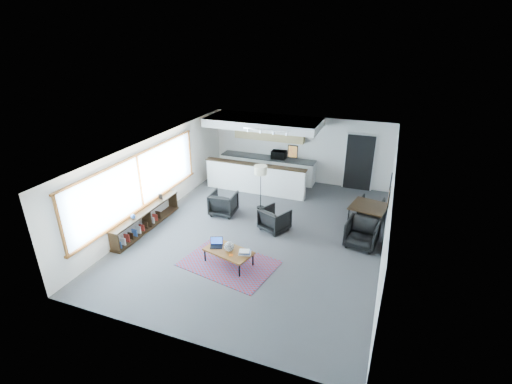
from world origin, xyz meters
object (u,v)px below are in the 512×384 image
(book_stack, at_px, (245,252))
(dining_chair_near, at_px, (362,234))
(laptop, at_px, (217,243))
(microwave, at_px, (279,154))
(floor_lamp, at_px, (261,172))
(armchair_left, at_px, (223,202))
(ceramic_pot, at_px, (229,247))
(armchair_right, at_px, (275,218))
(dining_table, at_px, (369,208))
(coffee_table, at_px, (229,251))
(dining_chair_far, at_px, (371,208))

(book_stack, relative_size, dining_chair_near, 0.50)
(laptop, bearing_deg, microwave, 70.26)
(laptop, distance_m, book_stack, 0.84)
(laptop, height_order, floor_lamp, floor_lamp)
(armchair_left, bearing_deg, ceramic_pot, 114.24)
(armchair_right, bearing_deg, ceramic_pot, 100.86)
(dining_table, relative_size, dining_chair_near, 1.62)
(armchair_left, relative_size, floor_lamp, 0.54)
(dining_table, bearing_deg, dining_chair_near, -93.73)
(laptop, xyz_separation_m, dining_table, (3.56, 2.92, 0.30))
(floor_lamp, bearing_deg, microwave, 94.16)
(coffee_table, xyz_separation_m, dining_chair_near, (3.11, 2.12, -0.01))
(laptop, distance_m, microwave, 5.90)
(ceramic_pot, bearing_deg, armchair_left, 118.26)
(dining_table, xyz_separation_m, microwave, (-3.72, 2.94, 0.35))
(dining_table, relative_size, microwave, 2.10)
(armchair_left, bearing_deg, dining_chair_far, -165.97)
(armchair_right, bearing_deg, microwave, -49.18)
(laptop, xyz_separation_m, armchair_right, (0.95, 2.02, -0.08))
(laptop, height_order, microwave, microwave)
(armchair_right, bearing_deg, dining_table, -136.09)
(laptop, height_order, dining_chair_near, dining_chair_near)
(dining_table, bearing_deg, microwave, 141.63)
(laptop, xyz_separation_m, book_stack, (0.84, -0.09, -0.02))
(armchair_right, height_order, dining_chair_far, armchair_right)
(laptop, height_order, dining_chair_far, laptop)
(armchair_left, xyz_separation_m, dining_chair_near, (4.46, -0.43, -0.05))
(armchair_left, height_order, armchair_right, armchair_left)
(ceramic_pot, distance_m, armchair_left, 2.90)
(armchair_right, relative_size, dining_table, 0.65)
(dining_table, distance_m, dining_chair_far, 1.11)
(ceramic_pot, distance_m, microwave, 6.03)
(dining_chair_near, bearing_deg, dining_chair_far, 94.79)
(laptop, relative_size, dining_table, 0.33)
(armchair_right, xyz_separation_m, dining_table, (2.62, 0.90, 0.38))
(armchair_left, distance_m, dining_chair_near, 4.48)
(dining_table, height_order, microwave, microwave)
(coffee_table, xyz_separation_m, dining_chair_far, (3.20, 4.03, -0.07))
(dining_chair_near, bearing_deg, book_stack, -134.26)
(ceramic_pot, bearing_deg, armchair_right, 76.00)
(dining_chair_far, bearing_deg, laptop, 55.87)
(armchair_left, xyz_separation_m, dining_table, (4.52, 0.48, 0.36))
(ceramic_pot, bearing_deg, microwave, 95.45)
(armchair_left, height_order, microwave, microwave)
(dining_table, bearing_deg, dining_chair_far, 88.37)
(coffee_table, relative_size, ceramic_pot, 5.31)
(dining_chair_near, bearing_deg, armchair_right, -172.64)
(armchair_right, height_order, dining_chair_near, armchair_right)
(armchair_left, height_order, dining_table, dining_table)
(dining_chair_far, bearing_deg, armchair_right, 44.11)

